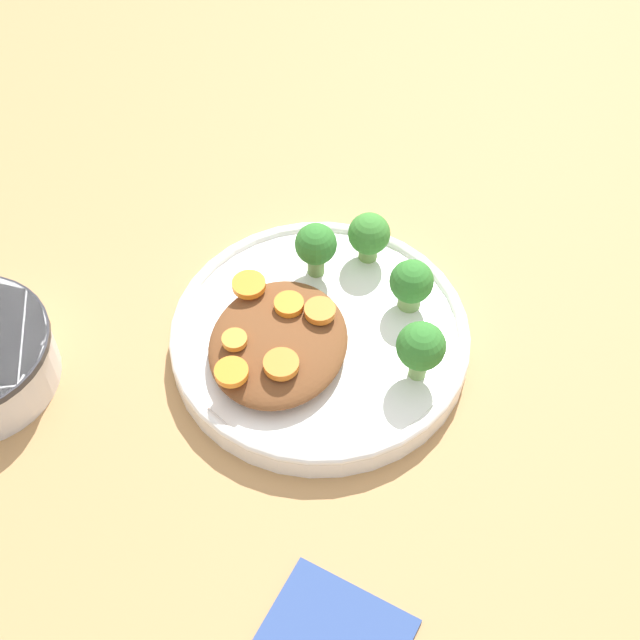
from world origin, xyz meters
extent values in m
plane|color=tan|center=(0.00, 0.00, 0.00)|extent=(4.00, 4.00, 0.00)
cylinder|color=white|center=(0.00, 0.00, 0.01)|extent=(0.23, 0.23, 0.02)
torus|color=white|center=(0.00, 0.00, 0.02)|extent=(0.23, 0.23, 0.01)
ellipsoid|color=brown|center=(0.03, -0.03, 0.03)|extent=(0.12, 0.10, 0.02)
cylinder|color=#7FA85B|center=(-0.04, 0.06, 0.03)|extent=(0.02, 0.02, 0.02)
sphere|color=#337A2D|center=(-0.04, 0.06, 0.05)|extent=(0.03, 0.03, 0.03)
cylinder|color=#7FA85B|center=(0.02, 0.08, 0.03)|extent=(0.01, 0.01, 0.02)
sphere|color=#337A2D|center=(0.02, 0.08, 0.05)|extent=(0.04, 0.04, 0.04)
cylinder|color=#759E51|center=(-0.06, -0.02, 0.03)|extent=(0.01, 0.01, 0.02)
sphere|color=#337A2D|center=(-0.06, -0.02, 0.05)|extent=(0.03, 0.03, 0.03)
cylinder|color=#759E51|center=(-0.09, 0.02, 0.03)|extent=(0.02, 0.02, 0.02)
sphere|color=#3D8433|center=(-0.09, 0.02, 0.05)|extent=(0.03, 0.03, 0.03)
cylinder|color=orange|center=(0.00, 0.00, 0.05)|extent=(0.02, 0.02, 0.01)
cylinder|color=orange|center=(0.05, -0.01, 0.05)|extent=(0.03, 0.03, 0.01)
cylinder|color=orange|center=(0.00, -0.02, 0.05)|extent=(0.02, 0.02, 0.01)
cylinder|color=orange|center=(0.04, -0.05, 0.05)|extent=(0.02, 0.02, 0.01)
cylinder|color=orange|center=(0.07, -0.05, 0.05)|extent=(0.02, 0.02, 0.01)
cylinder|color=orange|center=(-0.01, -0.06, 0.05)|extent=(0.03, 0.03, 0.01)
camera|label=1|loc=(0.40, 0.11, 0.57)|focal=50.00mm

